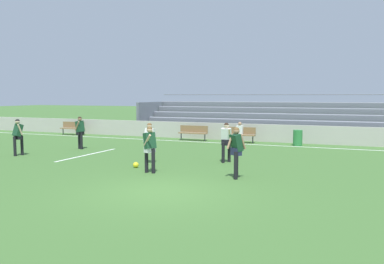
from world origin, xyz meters
The scene contains 17 objects.
ground_plane centered at (0.00, 0.00, 0.00)m, with size 160.00×160.00×0.00m, color #3D662D.
field_line_sideline centered at (0.00, 11.81, 0.00)m, with size 44.00×0.12×0.01m, color white.
field_line_penalty_mark centered at (-6.37, 5.09, 0.00)m, with size 0.12×4.40×0.01m, color white.
sideline_wall centered at (0.00, 13.45, 0.52)m, with size 48.00×0.16×1.04m, color #BCB7AD.
bleacher_stand centered at (3.30, 16.38, 1.22)m, with size 24.93×4.38×2.83m.
bench_centre_sideline centered at (-4.12, 12.47, 0.55)m, with size 1.80×0.40×0.90m.
bench_near_wall_gap centered at (-1.18, 12.47, 0.55)m, with size 1.80×0.40×0.90m.
bench_far_left centered at (-13.22, 12.47, 0.55)m, with size 1.80×0.40×0.90m.
trash_bin centered at (2.14, 12.24, 0.43)m, with size 0.50×0.50×0.86m, color #2D7F3D.
spectator_seated centered at (-1.18, 12.36, 0.70)m, with size 0.36×0.42×1.21m.
player_dark_dropping_back centered at (-1.62, 2.33, 0.99)m, with size 0.47×0.66×1.66m.
player_white_wide_left centered at (-2.58, 4.09, 0.97)m, with size 0.45×0.47×1.64m.
player_white_pressing_high centered at (0.20, 5.52, 0.97)m, with size 0.44×0.51×1.63m.
player_dark_on_ball centered at (-7.96, 6.59, 0.99)m, with size 0.40×0.53×1.67m.
player_dark_trailing_run centered at (-9.14, 3.68, 1.00)m, with size 0.53×0.48×1.67m.
player_dark_deep_cover centered at (1.47, 2.60, 1.02)m, with size 0.63×0.50×1.70m.
soccer_ball centered at (-2.60, 3.02, 0.11)m, with size 0.22×0.22×0.22m, color yellow.
Camera 1 is at (5.13, -10.05, 2.74)m, focal length 37.51 mm.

